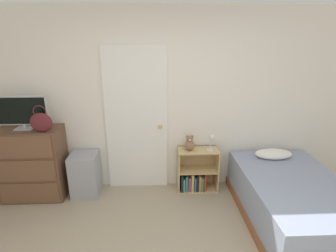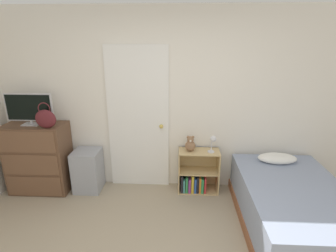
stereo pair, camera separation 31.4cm
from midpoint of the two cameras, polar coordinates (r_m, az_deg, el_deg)
name	(u,v)px [view 2 (the right image)]	position (r m, az deg, el deg)	size (l,w,h in m)	color
wall_back	(169,103)	(3.69, 2.59, 5.10)	(10.00, 0.06, 2.55)	white
door_closed	(138,120)	(3.73, -4.08, 1.32)	(0.87, 0.09, 2.06)	white
dresser	(39,158)	(4.14, -24.35, -6.40)	(0.83, 0.45, 1.00)	brown
tv	(29,109)	(3.92, -26.01, 3.41)	(0.65, 0.16, 0.44)	#B7B7BC
handbag	(46,119)	(3.71, -22.95, 1.46)	(0.28, 0.11, 0.35)	#591E23
storage_bin	(88,170)	(3.99, -14.88, -9.36)	(0.37, 0.38, 0.61)	#999EA8
bookshelf	(196,176)	(3.91, 8.44, -10.72)	(0.58, 0.29, 0.63)	tan
teddy_bear	(190,144)	(3.69, 7.32, -4.05)	(0.15, 0.15, 0.22)	#8C6647
desk_lamp	(213,141)	(3.66, 12.16, -3.27)	(0.11, 0.10, 0.24)	silver
bed	(293,207)	(3.54, 27.96, -15.45)	(1.15, 1.82, 0.65)	brown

